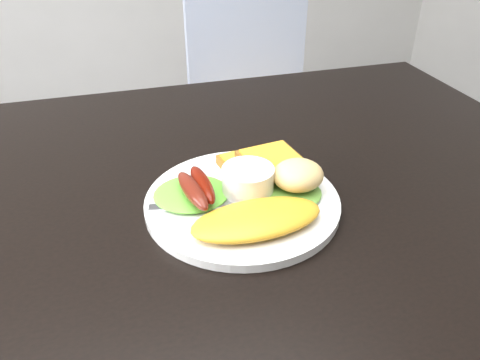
# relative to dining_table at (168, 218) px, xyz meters

# --- Properties ---
(dining_table) EXTENTS (1.20, 0.80, 0.04)m
(dining_table) POSITION_rel_dining_table_xyz_m (0.00, 0.00, 0.00)
(dining_table) COLOR black
(dining_table) RESTS_ON ground
(dining_chair) EXTENTS (0.39, 0.39, 0.05)m
(dining_chair) POSITION_rel_dining_table_xyz_m (0.40, 0.78, -0.28)
(dining_chair) COLOR tan
(dining_chair) RESTS_ON ground
(plate) EXTENTS (0.24, 0.24, 0.01)m
(plate) POSITION_rel_dining_table_xyz_m (0.09, -0.03, 0.03)
(plate) COLOR white
(plate) RESTS_ON dining_table
(lettuce_left) EXTENTS (0.10, 0.09, 0.01)m
(lettuce_left) POSITION_rel_dining_table_xyz_m (0.03, -0.01, 0.04)
(lettuce_left) COLOR #59A128
(lettuce_left) RESTS_ON plate
(lettuce_right) EXTENTS (0.10, 0.10, 0.01)m
(lettuce_right) POSITION_rel_dining_table_xyz_m (0.15, -0.04, 0.04)
(lettuce_right) COLOR #629E33
(lettuce_right) RESTS_ON plate
(omelette) EXTENTS (0.16, 0.08, 0.02)m
(omelette) POSITION_rel_dining_table_xyz_m (0.09, -0.09, 0.04)
(omelette) COLOR yellow
(omelette) RESTS_ON plate
(sausage_a) EXTENTS (0.03, 0.09, 0.02)m
(sausage_a) POSITION_rel_dining_table_xyz_m (0.03, -0.03, 0.05)
(sausage_a) COLOR maroon
(sausage_a) RESTS_ON lettuce_left
(sausage_b) EXTENTS (0.03, 0.09, 0.02)m
(sausage_b) POSITION_rel_dining_table_xyz_m (0.04, -0.02, 0.05)
(sausage_b) COLOR #600707
(sausage_b) RESTS_ON lettuce_left
(ramekin) EXTENTS (0.08, 0.08, 0.04)m
(ramekin) POSITION_rel_dining_table_xyz_m (0.10, -0.02, 0.05)
(ramekin) COLOR white
(ramekin) RESTS_ON plate
(toast_a) EXTENTS (0.08, 0.08, 0.01)m
(toast_a) POSITION_rel_dining_table_xyz_m (0.12, 0.03, 0.04)
(toast_a) COLOR #94501D
(toast_a) RESTS_ON plate
(toast_b) EXTENTS (0.08, 0.08, 0.01)m
(toast_b) POSITION_rel_dining_table_xyz_m (0.14, 0.01, 0.05)
(toast_b) COLOR brown
(toast_b) RESTS_ON toast_a
(potato_salad) EXTENTS (0.08, 0.07, 0.03)m
(potato_salad) POSITION_rel_dining_table_xyz_m (0.16, -0.03, 0.06)
(potato_salad) COLOR #F4E4B6
(potato_salad) RESTS_ON lettuce_right
(fork) EXTENTS (0.15, 0.04, 0.00)m
(fork) POSITION_rel_dining_table_xyz_m (0.05, -0.04, 0.03)
(fork) COLOR #ADAFB7
(fork) RESTS_ON plate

